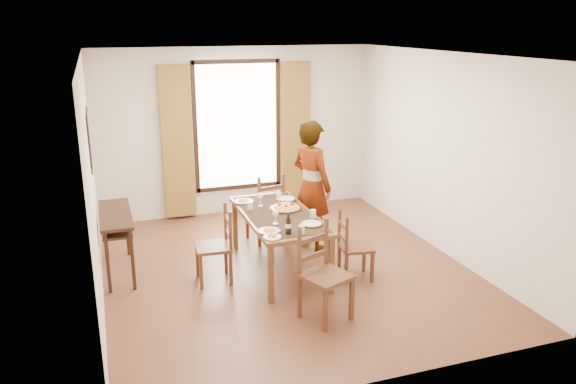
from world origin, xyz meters
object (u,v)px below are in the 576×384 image
object	(u,v)px
dining_table	(279,219)
man	(312,186)
console_table	(116,222)
pasta_platter	(285,206)

from	to	relation	value
dining_table	man	size ratio (longest dim) A/B	1.00
console_table	man	world-z (taller)	man
console_table	dining_table	xyz separation A→B (m)	(1.95, -0.55, 0.00)
man	pasta_platter	size ratio (longest dim) A/B	4.53
console_table	man	xyz separation A→B (m)	(2.60, -0.01, 0.22)
console_table	man	size ratio (longest dim) A/B	0.66
pasta_platter	console_table	bearing A→B (deg)	168.49
console_table	dining_table	world-z (taller)	console_table
man	pasta_platter	world-z (taller)	man
console_table	pasta_platter	distance (m)	2.13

